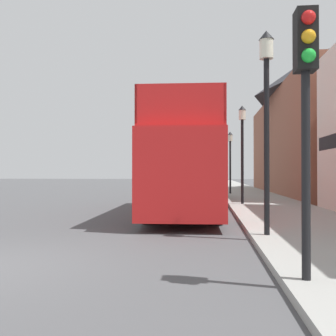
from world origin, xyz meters
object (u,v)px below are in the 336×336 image
Objects in this scene: parked_car_ahead_of_bus at (205,188)px; lamp_post_third at (230,151)px; lamp_post_nearest at (267,94)px; lamp_post_second at (242,136)px; traffic_signal at (306,81)px; tour_bus at (185,167)px.

lamp_post_third is at bearing 72.91° from parked_car_ahead_of_bus.
lamp_post_second is (0.26, 9.24, -0.13)m from lamp_post_nearest.
lamp_post_third is (-0.01, 9.24, -0.17)m from lamp_post_second.
lamp_post_second is 9.24m from lamp_post_third.
lamp_post_nearest is (1.50, -13.65, 2.76)m from parked_car_ahead_of_bus.
lamp_post_third is (1.75, 4.83, 2.46)m from parked_car_ahead_of_bus.
lamp_post_third is (0.30, 22.40, 0.31)m from traffic_signal.
lamp_post_third is (0.25, 18.48, -0.29)m from lamp_post_nearest.
traffic_signal is at bearing -82.50° from parked_car_ahead_of_bus.
lamp_post_second reaches higher than tour_bus.
parked_car_ahead_of_bus is at bearing 96.28° from lamp_post_nearest.
tour_bus is 12.92m from lamp_post_third.
lamp_post_third is at bearing 90.09° from lamp_post_second.
traffic_signal is 3.97m from lamp_post_nearest.
lamp_post_nearest is (2.25, -5.88, 1.64)m from tour_bus.
lamp_post_nearest reaches higher than tour_bus.
lamp_post_second is (2.51, 3.36, 1.51)m from tour_bus.
tour_bus is 4.46m from lamp_post_second.
traffic_signal is at bearing -90.84° from lamp_post_nearest.
tour_bus is at bearing 110.99° from lamp_post_nearest.
traffic_signal is at bearing -79.05° from tour_bus.
lamp_post_third reaches higher than tour_bus.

